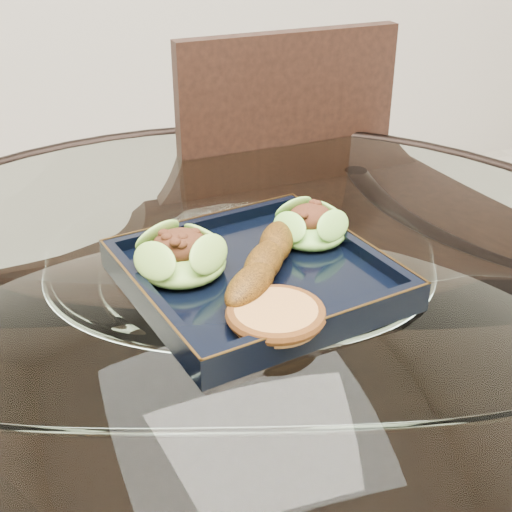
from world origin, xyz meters
name	(u,v)px	position (x,y,z in m)	size (l,w,h in m)	color
dining_table	(242,396)	(0.00, 0.00, 0.60)	(1.13, 1.13, 0.77)	white
dining_chair	(312,288)	(0.23, 0.32, 0.53)	(0.44, 0.44, 0.95)	black
navy_plate	(256,279)	(0.01, -0.01, 0.77)	(0.27, 0.27, 0.02)	black
lettuce_wrap_left	(181,258)	(-0.06, 0.01, 0.80)	(0.10, 0.10, 0.04)	#51932A
lettuce_wrap_right	(311,228)	(0.10, 0.04, 0.80)	(0.09, 0.09, 0.03)	#62AF32
roasted_plantain	(264,263)	(0.02, -0.02, 0.80)	(0.18, 0.04, 0.03)	#62390A
crumb_patty	(276,316)	(0.00, -0.12, 0.79)	(0.09, 0.09, 0.02)	#AA6F38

